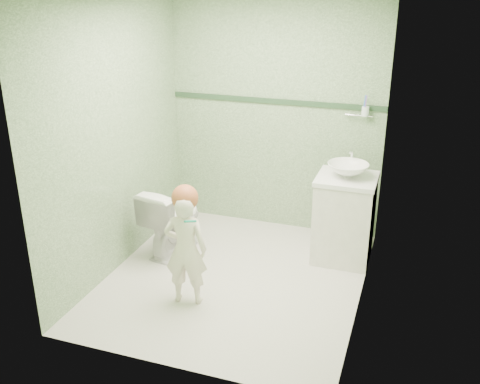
% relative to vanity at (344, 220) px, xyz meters
% --- Properties ---
extents(ground, '(2.50, 2.50, 0.00)m').
position_rel_vanity_xyz_m(ground, '(-0.84, -0.70, -0.40)').
color(ground, beige).
rests_on(ground, ground).
extents(room_shell, '(2.50, 2.54, 2.40)m').
position_rel_vanity_xyz_m(room_shell, '(-0.84, -0.70, 0.80)').
color(room_shell, gray).
rests_on(room_shell, ground).
extents(trim_stripe, '(2.20, 0.02, 0.05)m').
position_rel_vanity_xyz_m(trim_stripe, '(-0.84, 0.54, 0.95)').
color(trim_stripe, '#28442A').
rests_on(trim_stripe, room_shell).
extents(vanity, '(0.52, 0.50, 0.80)m').
position_rel_vanity_xyz_m(vanity, '(0.00, 0.00, 0.00)').
color(vanity, beige).
rests_on(vanity, ground).
extents(counter, '(0.54, 0.52, 0.04)m').
position_rel_vanity_xyz_m(counter, '(0.00, 0.00, 0.41)').
color(counter, white).
rests_on(counter, vanity).
extents(basin, '(0.37, 0.37, 0.13)m').
position_rel_vanity_xyz_m(basin, '(0.00, 0.00, 0.49)').
color(basin, white).
rests_on(basin, counter).
extents(faucet, '(0.03, 0.13, 0.18)m').
position_rel_vanity_xyz_m(faucet, '(0.00, 0.19, 0.57)').
color(faucet, silver).
rests_on(faucet, counter).
extents(cup_holder, '(0.26, 0.07, 0.21)m').
position_rel_vanity_xyz_m(cup_holder, '(0.05, 0.48, 0.93)').
color(cup_holder, silver).
rests_on(cup_holder, room_shell).
extents(toilet, '(0.50, 0.72, 0.68)m').
position_rel_vanity_xyz_m(toilet, '(-1.58, -0.39, -0.06)').
color(toilet, white).
rests_on(toilet, ground).
extents(toddler, '(0.38, 0.29, 0.95)m').
position_rel_vanity_xyz_m(toddler, '(-1.10, -1.15, 0.08)').
color(toddler, white).
rests_on(toddler, ground).
extents(hair_cap, '(0.21, 0.21, 0.21)m').
position_rel_vanity_xyz_m(hair_cap, '(-1.10, -1.13, 0.52)').
color(hair_cap, '#AE5933').
rests_on(hair_cap, toddler).
extents(teal_toothbrush, '(0.11, 0.14, 0.08)m').
position_rel_vanity_xyz_m(teal_toothbrush, '(-1.00, -1.26, 0.40)').
color(teal_toothbrush, '#12896F').
rests_on(teal_toothbrush, toddler).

